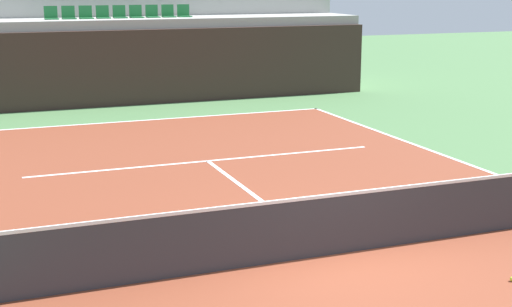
{
  "coord_description": "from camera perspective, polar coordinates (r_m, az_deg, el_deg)",
  "views": [
    {
      "loc": [
        -4.94,
        -9.5,
        4.11
      ],
      "look_at": [
        -0.5,
        2.0,
        1.2
      ],
      "focal_mm": 51.8,
      "sensor_mm": 36.0,
      "label": 1
    }
  ],
  "objects": [
    {
      "name": "ground_plane",
      "position": [
        11.47,
        5.98,
        -7.79
      ],
      "size": [
        80.0,
        80.0,
        0.0
      ],
      "primitive_type": "plane",
      "color": "#477042"
    },
    {
      "name": "court_surface",
      "position": [
        11.47,
        5.98,
        -7.77
      ],
      "size": [
        11.0,
        24.0,
        0.01
      ],
      "primitive_type": "cube",
      "color": "brown",
      "rests_on": "ground_plane"
    },
    {
      "name": "baseline_far",
      "position": [
        22.39,
        -8.01,
        2.6
      ],
      "size": [
        11.0,
        0.1,
        0.0
      ],
      "primitive_type": "cube",
      "color": "white",
      "rests_on": "court_surface"
    },
    {
      "name": "service_line_far",
      "position": [
        17.15,
        -3.75,
        -0.58
      ],
      "size": [
        8.26,
        0.1,
        0.0
      ],
      "primitive_type": "cube",
      "color": "white",
      "rests_on": "court_surface"
    },
    {
      "name": "centre_service_line",
      "position": [
        14.23,
        0.13,
        -3.46
      ],
      "size": [
        0.1,
        6.4,
        0.0
      ],
      "primitive_type": "cube",
      "color": "white",
      "rests_on": "court_surface"
    },
    {
      "name": "back_wall",
      "position": [
        25.11,
        -9.69,
        6.54
      ],
      "size": [
        17.31,
        0.3,
        2.5
      ],
      "primitive_type": "cube",
      "color": "#33231E",
      "rests_on": "ground_plane"
    },
    {
      "name": "stands_tier_lower",
      "position": [
        26.41,
        -10.3,
        7.19
      ],
      "size": [
        17.31,
        2.4,
        2.82
      ],
      "primitive_type": "cube",
      "color": "#9E9E99",
      "rests_on": "ground_plane"
    },
    {
      "name": "stands_tier_upper",
      "position": [
        28.72,
        -11.28,
        8.7
      ],
      "size": [
        17.31,
        2.4,
        3.9
      ],
      "primitive_type": "cube",
      "color": "#9E9E99",
      "rests_on": "ground_plane"
    },
    {
      "name": "seating_row_lower",
      "position": [
        26.4,
        -10.48,
        10.52
      ],
      "size": [
        5.05,
        0.44,
        0.44
      ],
      "color": "#1E6633",
      "rests_on": "stands_tier_lower"
    },
    {
      "name": "tennis_net",
      "position": [
        11.3,
        6.05,
        -5.38
      ],
      "size": [
        11.08,
        0.08,
        1.07
      ],
      "color": "black",
      "rests_on": "court_surface"
    },
    {
      "name": "tennis_ball_0",
      "position": [
        11.03,
        19.18,
        -9.14
      ],
      "size": [
        0.07,
        0.07,
        0.07
      ],
      "primitive_type": "sphere",
      "color": "#CCE033",
      "rests_on": "court_surface"
    }
  ]
}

